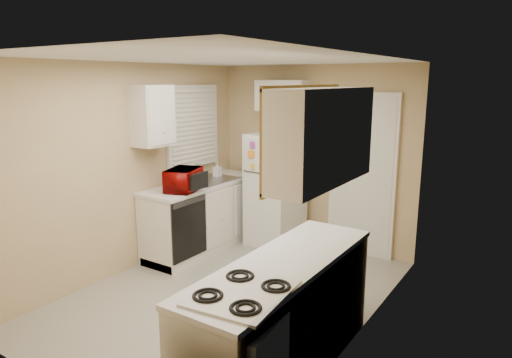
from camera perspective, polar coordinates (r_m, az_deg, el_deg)
The scene contains 18 objects.
floor at distance 4.95m, azimuth -3.28°, elevation -14.17°, with size 3.80×3.80×0.00m, color #ADA99B.
ceiling at distance 4.44m, azimuth -3.68°, elevation 14.78°, with size 3.80×3.80×0.00m, color white.
wall_left at distance 5.49m, azimuth -15.27°, elevation 1.30°, with size 3.80×3.80×0.00m, color tan.
wall_right at distance 3.89m, azimuth 13.29°, elevation -3.01°, with size 3.80×3.80×0.00m, color tan.
wall_back at distance 6.14m, azimuth 7.21°, elevation 2.78°, with size 2.80×2.80×0.00m, color tan.
wall_front at distance 3.29m, azimuth -23.84°, elevation -6.61°, with size 2.80×2.80×0.00m, color tan.
left_counter at distance 6.08m, azimuth -6.61°, elevation -4.56°, with size 0.60×1.80×0.90m, color silver.
dishwasher at distance 5.46m, azimuth -8.33°, elevation -6.16°, with size 0.03×0.58×0.72m, color black.
sink at distance 6.09m, azimuth -5.80°, elevation -0.53°, with size 0.54×0.74×0.16m, color gray.
microwave at distance 5.52m, azimuth -9.04°, elevation 0.07°, with size 0.27×0.48×0.32m, color #8E0705.
soap_bottle at distance 6.27m, azimuth -4.87°, elevation 1.16°, with size 0.09×0.09×0.21m, color silver.
window_blinds at distance 6.14m, azimuth -7.85°, elevation 6.52°, with size 0.10×0.98×1.08m, color silver.
upper_cabinet_left at distance 5.45m, azimuth -12.83°, elevation 7.72°, with size 0.30×0.45×0.70m, color silver.
refrigerator at distance 6.06m, azimuth 2.43°, elevation -1.50°, with size 0.63×0.61×1.52m, color silver.
cabinet_over_fridge at distance 6.12m, azimuth 3.37°, elevation 10.35°, with size 0.70×0.30×0.40m, color silver.
interior_door at distance 5.87m, azimuth 13.12°, elevation 0.32°, with size 0.86×0.06×2.08m, color silver.
right_counter at distance 3.61m, azimuth 3.37°, elevation -16.80°, with size 0.60×2.00×0.90m, color silver.
upper_cabinet_right at distance 3.38m, azimuth 8.43°, elevation 5.27°, with size 0.30×1.20×0.70m, color silver.
Camera 1 is at (2.66, -3.54, 2.21)m, focal length 32.00 mm.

